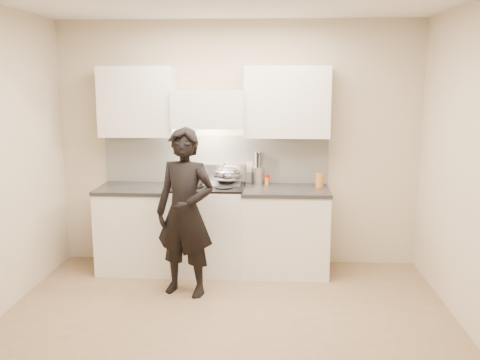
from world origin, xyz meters
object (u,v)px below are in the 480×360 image
counter_right (285,230)px  wok (228,174)px  utensil_crock (257,174)px  person (185,212)px  stove (209,228)px

counter_right → wok: size_ratio=2.30×
utensil_crock → person: bearing=-125.6°
stove → person: size_ratio=0.59×
wok → counter_right: bearing=-9.5°
utensil_crock → person: size_ratio=0.22×
stove → utensil_crock: (0.52, 0.25, 0.55)m
wok → utensil_crock: 0.35m
counter_right → utensil_crock: bearing=141.9°
counter_right → person: size_ratio=0.57×
utensil_crock → wok: bearing=-156.3°
utensil_crock → person: person is taller
counter_right → stove: bearing=-180.0°
stove → wok: (0.20, 0.11, 0.57)m
wok → person: person is taller
person → stove: bearing=94.7°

